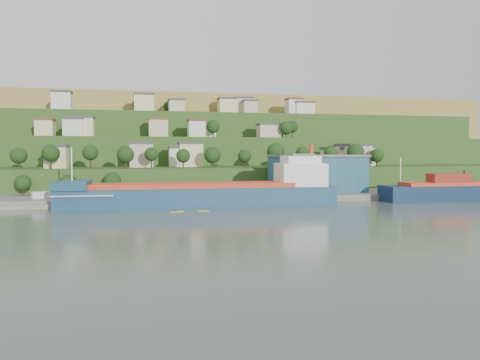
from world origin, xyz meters
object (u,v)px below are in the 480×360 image
object	(u,v)px
cargo_ship_near	(209,195)
caravan	(42,196)
warehouse	(317,173)
kayak_orange	(203,210)

from	to	relation	value
cargo_ship_near	caravan	distance (m)	49.42
warehouse	kayak_orange	distance (m)	54.10
kayak_orange	caravan	bearing A→B (deg)	161.86
caravan	kayak_orange	bearing A→B (deg)	-53.08
kayak_orange	cargo_ship_near	bearing A→B (deg)	83.88
caravan	warehouse	bearing A→B (deg)	-20.41
cargo_ship_near	kayak_orange	distance (m)	10.86
cargo_ship_near	kayak_orange	xyz separation A→B (m)	(-2.95, -10.02, -2.98)
warehouse	kayak_orange	xyz separation A→B (m)	(-43.84, -30.62, -8.21)
cargo_ship_near	caravan	world-z (taller)	cargo_ship_near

